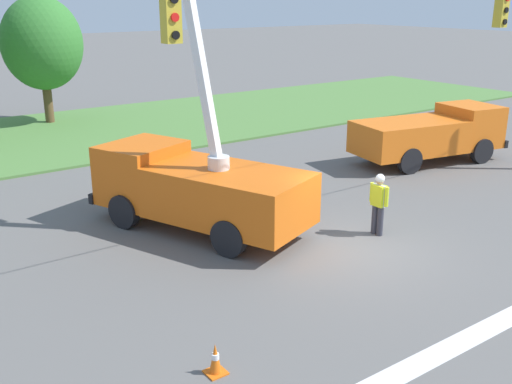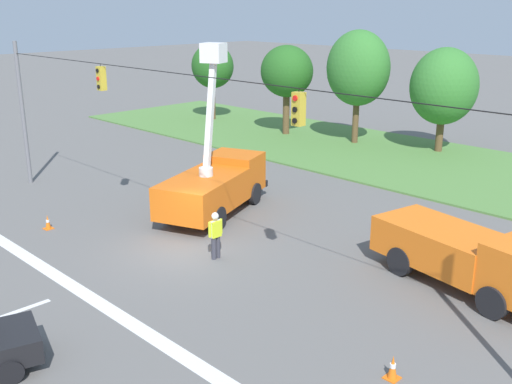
{
  "view_description": "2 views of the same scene",
  "coord_description": "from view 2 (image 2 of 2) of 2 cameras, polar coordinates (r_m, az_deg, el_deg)",
  "views": [
    {
      "loc": [
        -10.69,
        -10.38,
        6.38
      ],
      "look_at": [
        -1.34,
        2.62,
        1.14
      ],
      "focal_mm": 42.0,
      "sensor_mm": 36.0,
      "label": 1
    },
    {
      "loc": [
        16.55,
        -12.83,
        8.83
      ],
      "look_at": [
        1.42,
        2.25,
        2.17
      ],
      "focal_mm": 42.0,
      "sensor_mm": 36.0,
      "label": 2
    }
  ],
  "objects": [
    {
      "name": "tree_east",
      "position": [
        38.73,
        17.47,
        9.56
      ],
      "size": [
        4.03,
        4.34,
        6.48
      ],
      "color": "brown",
      "rests_on": "ground"
    },
    {
      "name": "road_worker",
      "position": [
        21.68,
        -3.88,
        -3.89
      ],
      "size": [
        0.26,
        0.65,
        1.77
      ],
      "color": "#383842",
      "rests_on": "ground"
    },
    {
      "name": "tree_far_west",
      "position": [
        48.18,
        -4.17,
        11.86
      ],
      "size": [
        3.6,
        3.08,
        6.02
      ],
      "color": "brown",
      "rests_on": "ground"
    },
    {
      "name": "tree_centre",
      "position": [
        39.89,
        9.7,
        11.52
      ],
      "size": [
        4.24,
        3.75,
        7.41
      ],
      "color": "brown",
      "rests_on": "ground"
    },
    {
      "name": "utility_truck_bucket_lift",
      "position": [
        26.39,
        -3.95,
        0.91
      ],
      "size": [
        4.63,
        6.92,
        7.36
      ],
      "color": "orange",
      "rests_on": "ground"
    },
    {
      "name": "traffic_cone_near_bucket",
      "position": [
        26.17,
        -19.22,
        -2.75
      ],
      "size": [
        0.36,
        0.36,
        0.6
      ],
      "color": "orange",
      "rests_on": "ground"
    },
    {
      "name": "tree_west",
      "position": [
        42.32,
        2.95,
        11.36
      ],
      "size": [
        3.83,
        3.42,
        6.28
      ],
      "color": "brown",
      "rests_on": "ground"
    },
    {
      "name": "grass_verge",
      "position": [
        36.08,
        16.36,
        2.52
      ],
      "size": [
        56.0,
        12.0,
        0.1
      ],
      "primitive_type": "cube",
      "color": "#517F3D",
      "rests_on": "ground"
    },
    {
      "name": "lane_markings",
      "position": [
        19.97,
        -20.31,
        -10.07
      ],
      "size": [
        17.6,
        15.25,
        0.01
      ],
      "color": "silver",
      "rests_on": "ground"
    },
    {
      "name": "signal_gantry",
      "position": [
        21.42,
        -6.95,
        4.85
      ],
      "size": [
        26.2,
        0.33,
        7.2
      ],
      "color": "slate",
      "rests_on": "ground"
    },
    {
      "name": "utility_truck_support_near",
      "position": [
        20.58,
        19.61,
        -5.61
      ],
      "size": [
        6.63,
        3.46,
        2.17
      ],
      "color": "orange",
      "rests_on": "ground"
    },
    {
      "name": "traffic_cone_mid_right",
      "position": [
        15.72,
        12.89,
        -15.99
      ],
      "size": [
        0.36,
        0.36,
        0.64
      ],
      "color": "orange",
      "rests_on": "ground"
    },
    {
      "name": "ground_plane",
      "position": [
        22.73,
        -6.59,
        -5.66
      ],
      "size": [
        200.0,
        200.0,
        0.0
      ],
      "primitive_type": "plane",
      "color": "#605E5B"
    }
  ]
}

